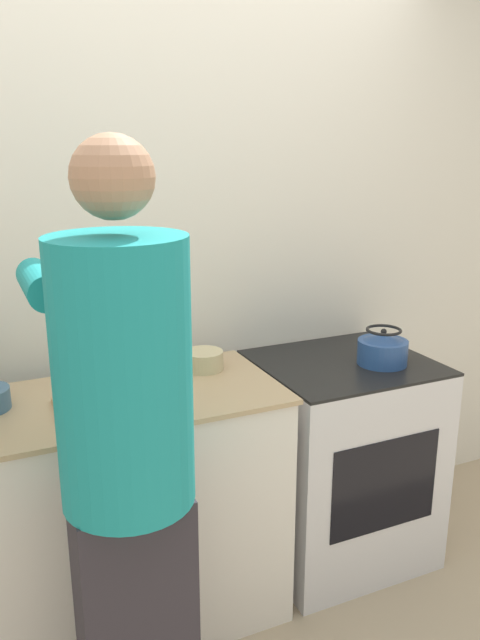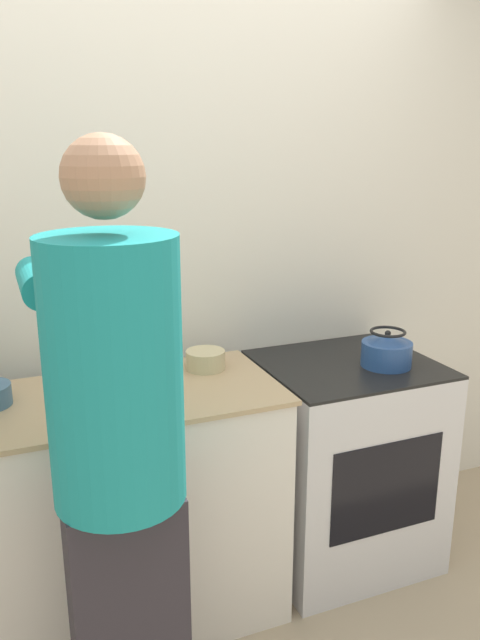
% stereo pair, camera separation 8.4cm
% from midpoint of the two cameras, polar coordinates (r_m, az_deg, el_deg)
% --- Properties ---
extents(wall_back, '(8.00, 0.05, 2.60)m').
position_cam_midpoint_polar(wall_back, '(2.58, -9.40, 4.93)').
color(wall_back, silver).
rests_on(wall_back, ground_plane).
extents(counter, '(1.42, 0.59, 0.93)m').
position_cam_midpoint_polar(counter, '(2.44, -14.69, -17.35)').
color(counter, silver).
rests_on(counter, ground_plane).
extents(oven, '(0.70, 0.63, 0.90)m').
position_cam_midpoint_polar(oven, '(2.82, 8.28, -12.44)').
color(oven, silver).
rests_on(oven, ground_plane).
extents(person, '(0.40, 0.64, 1.81)m').
position_cam_midpoint_polar(person, '(1.74, -11.73, -11.98)').
color(person, '#2B272E').
rests_on(person, ground_plane).
extents(cutting_board, '(0.28, 0.23, 0.02)m').
position_cam_midpoint_polar(cutting_board, '(2.17, -13.86, -7.54)').
color(cutting_board, tan).
rests_on(cutting_board, counter).
extents(knife, '(0.20, 0.05, 0.01)m').
position_cam_midpoint_polar(knife, '(2.14, -14.20, -7.52)').
color(knife, silver).
rests_on(knife, cutting_board).
extents(kettle, '(0.21, 0.21, 0.15)m').
position_cam_midpoint_polar(kettle, '(2.62, 12.02, -2.62)').
color(kettle, '#284C8C').
rests_on(kettle, oven).
extents(bowl_mixing, '(0.15, 0.15, 0.07)m').
position_cam_midpoint_polar(bowl_mixing, '(2.45, -4.33, -3.69)').
color(bowl_mixing, '#C6B789').
rests_on(bowl_mixing, counter).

